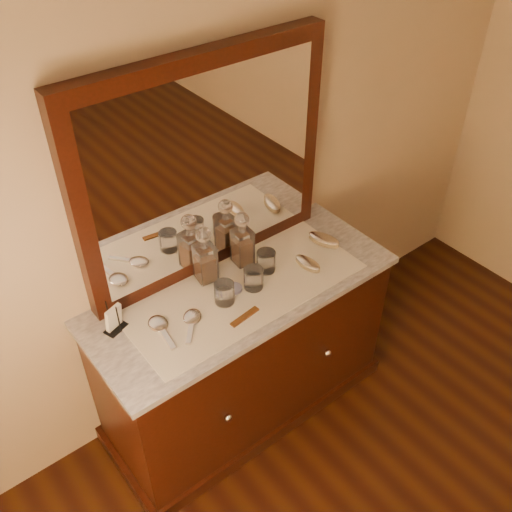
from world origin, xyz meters
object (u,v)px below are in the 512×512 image
at_px(comb, 245,317).
at_px(napkin_rack, 114,319).
at_px(pin_dish, 234,289).
at_px(hand_mirror_inner, 192,320).
at_px(dresser_cabinet, 244,352).
at_px(mirror_frame, 205,169).
at_px(brush_far, 324,240).
at_px(brush_near, 308,264).
at_px(decanter_left, 205,260).
at_px(hand_mirror_outer, 160,326).
at_px(decanter_right, 242,243).

xyz_separation_m(comb, napkin_rack, (-0.46, 0.28, 0.05)).
height_order(pin_dish, hand_mirror_inner, hand_mirror_inner).
xyz_separation_m(dresser_cabinet, pin_dish, (-0.04, 0.01, 0.45)).
distance_m(mirror_frame, brush_far, 0.73).
distance_m(comb, brush_near, 0.44).
height_order(brush_near, brush_far, brush_far).
distance_m(napkin_rack, brush_far, 1.08).
bearing_deg(brush_far, decanter_left, 166.64).
bearing_deg(hand_mirror_inner, dresser_cabinet, 7.44).
height_order(dresser_cabinet, brush_near, brush_near).
height_order(dresser_cabinet, mirror_frame, mirror_frame).
bearing_deg(brush_near, napkin_rack, 167.30).
height_order(mirror_frame, comb, mirror_frame).
relative_size(dresser_cabinet, hand_mirror_outer, 6.46).
xyz_separation_m(decanter_right, brush_near, (0.21, -0.22, -0.09)).
bearing_deg(comb, pin_dish, 61.64).
distance_m(decanter_right, hand_mirror_inner, 0.45).
distance_m(comb, hand_mirror_outer, 0.36).
bearing_deg(decanter_right, comb, -125.73).
height_order(pin_dish, napkin_rack, napkin_rack).
height_order(decanter_right, hand_mirror_outer, decanter_right).
bearing_deg(pin_dish, mirror_frame, 80.29).
bearing_deg(decanter_left, hand_mirror_inner, -137.19).
bearing_deg(pin_dish, brush_near, -13.48).
relative_size(comb, hand_mirror_inner, 0.80).
bearing_deg(decanter_left, decanter_right, -1.49).
xyz_separation_m(decanter_right, brush_far, (0.39, -0.14, -0.08)).
bearing_deg(napkin_rack, mirror_frame, 12.26).
distance_m(pin_dish, napkin_rack, 0.54).
height_order(napkin_rack, hand_mirror_inner, napkin_rack).
distance_m(brush_near, hand_mirror_inner, 0.62).
bearing_deg(hand_mirror_inner, brush_far, 3.08).
relative_size(napkin_rack, brush_far, 0.80).
distance_m(dresser_cabinet, napkin_rack, 0.76).
bearing_deg(hand_mirror_inner, brush_near, -3.70).
height_order(mirror_frame, decanter_right, mirror_frame).
bearing_deg(hand_mirror_inner, napkin_rack, 149.43).
height_order(napkin_rack, hand_mirror_outer, napkin_rack).
bearing_deg(brush_near, pin_dish, 166.52).
relative_size(napkin_rack, decanter_right, 0.51).
distance_m(decanter_left, brush_near, 0.48).
relative_size(dresser_cabinet, brush_far, 7.87).
bearing_deg(decanter_left, napkin_rack, -177.02).
bearing_deg(pin_dish, hand_mirror_outer, 179.55).
relative_size(pin_dish, brush_far, 0.42).
height_order(decanter_right, brush_near, decanter_right).
bearing_deg(brush_near, hand_mirror_inner, 176.30).
bearing_deg(hand_mirror_inner, pin_dish, 10.59).
bearing_deg(mirror_frame, brush_near, -44.96).
xyz_separation_m(pin_dish, brush_near, (0.36, -0.09, 0.01)).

